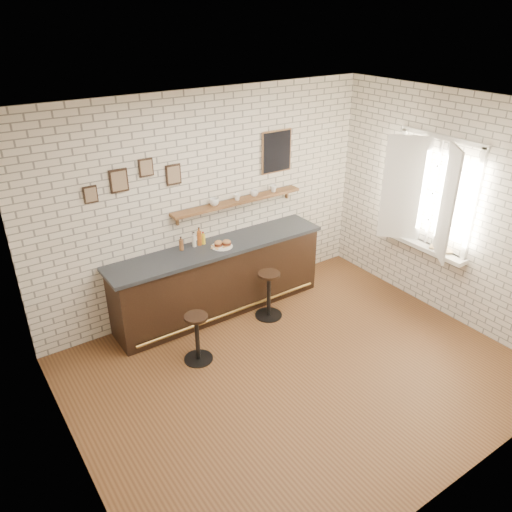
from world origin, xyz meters
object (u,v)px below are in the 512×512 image
Objects in this scene: sandwich_plate at (222,246)px; shelf_cup_c at (254,193)px; book_lower at (437,250)px; book_upper at (439,249)px; condiment_bottle_yellow at (203,239)px; bitters_bottle_white at (194,241)px; shelf_cup_d at (273,189)px; ciabatta_sandwich at (223,243)px; bar_stool_left at (197,336)px; bar_stool_right at (269,293)px; bitters_bottle_brown at (181,245)px; bitters_bottle_amber at (199,238)px; shelf_cup_a at (214,202)px; shelf_cup_b at (237,197)px; bar_counter at (219,278)px.

sandwich_plate is 0.92m from shelf_cup_c.
book_upper reaches higher than book_lower.
condiment_bottle_yellow is (-0.16, 0.22, 0.07)m from sandwich_plate.
book_upper is at bearing -33.91° from sandwich_plate.
condiment_bottle_yellow is 0.79× the size of book_upper.
bitters_bottle_white is 2.06× the size of shelf_cup_d.
bar_stool_left is at bearing -137.75° from ciabatta_sandwich.
bar_stool_right is at bearing -42.26° from bitters_bottle_white.
bar_stool_right is at bearing -35.88° from bitters_bottle_brown.
bar_stool_left is 6.22× the size of shelf_cup_d.
bitters_bottle_amber is 1.47× the size of condiment_bottle_yellow.
bitters_bottle_brown is at bearing 180.00° from condiment_bottle_yellow.
bar_stool_left is at bearing -118.40° from bitters_bottle_white.
condiment_bottle_yellow is (0.33, -0.00, -0.00)m from bitters_bottle_brown.
bitters_bottle_brown reaches higher than ciabatta_sandwich.
bitters_bottle_white is at bearing -179.27° from book_upper.
shelf_cup_c is 0.52× the size of book_lower.
bar_stool_left is (-0.34, -0.98, -0.75)m from bitters_bottle_brown.
sandwich_plate is 0.32m from bitters_bottle_amber.
ciabatta_sandwich is 2.01× the size of shelf_cup_a.
bitters_bottle_brown is 0.86× the size of book_upper.
ciabatta_sandwich is at bearing 137.66° from shelf_cup_b.
ciabatta_sandwich is 1.35× the size of bitters_bottle_brown.
bar_counter is at bearing 163.73° from shelf_cup_d.
shelf_cup_b is at bearing 120.06° from shelf_cup_c.
shelf_cup_b is 2.80m from book_lower.
ciabatta_sandwich is at bearing 117.72° from book_lower.
shelf_cup_d is (0.33, 0.00, 0.00)m from shelf_cup_c.
shelf_cup_d is (1.33, 0.05, 0.45)m from bitters_bottle_white.
shelf_cup_c is at bearing 70.70° from bar_stool_right.
condiment_bottle_yellow is 0.52m from shelf_cup_a.
ciabatta_sandwich is 0.37× the size of bar_stool_right.
shelf_cup_d is (0.61, 0.00, 0.00)m from shelf_cup_b.
shelf_cup_d is at bearing 1.74° from bitters_bottle_brown.
shelf_cup_d is at bearing 1.99° from bitters_bottle_white.
shelf_cup_a is (0.35, 0.05, 0.45)m from bitters_bottle_white.
sandwich_plate is 1.33× the size of bitters_bottle_white.
bar_counter reaches higher than bar_stool_right.
bitters_bottle_white is at bearing 143.59° from sandwich_plate.
sandwich_plate is 0.72m from shelf_cup_b.
sandwich_plate is 0.28m from condiment_bottle_yellow.
shelf_cup_d reaches higher than book_upper.
shelf_cup_b reaches higher than ciabatta_sandwich.
bar_stool_left is at bearing 153.88° from shelf_cup_c.
bitters_bottle_brown is 1.36m from bar_stool_right.
bitters_bottle_brown is at bearing 180.00° from bitters_bottle_white.
shelf_cup_a is (0.21, 0.05, 0.47)m from condiment_bottle_yellow.
book_upper is at bearing -30.64° from bar_stool_right.
bar_stool_right is (1.27, 0.30, 0.02)m from bar_stool_left.
bitters_bottle_white is 1.67× the size of shelf_cup_a.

